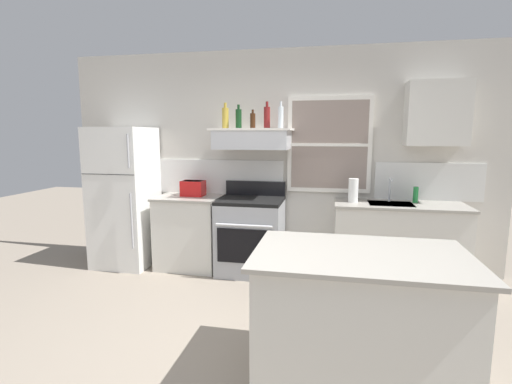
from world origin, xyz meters
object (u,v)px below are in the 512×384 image
at_px(bottle_clear_tall, 281,117).
at_px(refrigerator, 124,197).
at_px(toaster, 193,188).
at_px(bottle_dark_green_wine, 239,118).
at_px(dish_soap_bottle, 416,195).
at_px(kitchen_island, 358,318).
at_px(bottle_champagne_gold_foil, 225,118).
at_px(bottle_brown_stout, 253,120).
at_px(bottle_red_label_wine, 267,117).
at_px(paper_towel_roll, 353,190).
at_px(stove_range, 251,235).

bearing_deg(bottle_clear_tall, refrigerator, -176.24).
xyz_separation_m(toaster, bottle_dark_green_wine, (0.59, 0.01, 0.85)).
xyz_separation_m(dish_soap_bottle, kitchen_island, (-0.73, -2.02, -0.54)).
xyz_separation_m(bottle_champagne_gold_foil, bottle_brown_stout, (0.34, -0.02, -0.04)).
relative_size(bottle_champagne_gold_foil, bottle_red_label_wine, 0.97).
bearing_deg(toaster, bottle_red_label_wine, 4.15).
xyz_separation_m(bottle_champagne_gold_foil, paper_towel_roll, (1.52, -0.07, -0.83)).
distance_m(bottle_dark_green_wine, bottle_clear_tall, 0.50).
relative_size(refrigerator, kitchen_island, 1.26).
bearing_deg(stove_range, toaster, 173.50).
height_order(bottle_brown_stout, bottle_red_label_wine, bottle_red_label_wine).
bearing_deg(bottle_red_label_wine, bottle_champagne_gold_foil, -174.20).
height_order(refrigerator, bottle_dark_green_wine, bottle_dark_green_wine).
relative_size(stove_range, kitchen_island, 0.78).
bearing_deg(toaster, bottle_champagne_gold_foil, 2.20).
relative_size(refrigerator, paper_towel_roll, 6.53).
relative_size(bottle_red_label_wine, dish_soap_bottle, 1.74).
bearing_deg(toaster, bottle_brown_stout, -0.20).
xyz_separation_m(bottle_brown_stout, kitchen_island, (1.14, -1.96, -1.38)).
distance_m(stove_range, kitchen_island, 2.20).
height_order(bottle_clear_tall, paper_towel_roll, bottle_clear_tall).
bearing_deg(bottle_brown_stout, kitchen_island, -59.79).
relative_size(toaster, bottle_dark_green_wine, 1.07).
relative_size(refrigerator, toaster, 5.93).
height_order(bottle_dark_green_wine, bottle_brown_stout, bottle_dark_green_wine).
bearing_deg(kitchen_island, stove_range, 121.49).
xyz_separation_m(bottle_brown_stout, bottle_red_label_wine, (0.16, 0.07, 0.04)).
xyz_separation_m(refrigerator, toaster, (0.89, 0.11, 0.13)).
height_order(bottle_brown_stout, bottle_clear_tall, bottle_clear_tall).
distance_m(refrigerator, bottle_dark_green_wine, 1.78).
xyz_separation_m(refrigerator, paper_towel_roll, (2.84, 0.06, 0.16)).
bearing_deg(bottle_champagne_gold_foil, bottle_clear_tall, 0.41).
xyz_separation_m(bottle_champagne_gold_foil, dish_soap_bottle, (2.21, 0.03, -0.87)).
bearing_deg(kitchen_island, bottle_brown_stout, 120.21).
relative_size(bottle_dark_green_wine, kitchen_island, 0.20).
bearing_deg(dish_soap_bottle, bottle_clear_tall, -178.90).
relative_size(bottle_champagne_gold_foil, dish_soap_bottle, 1.69).
bearing_deg(refrigerator, bottle_clear_tall, 3.76).
distance_m(paper_towel_roll, dish_soap_bottle, 0.70).
relative_size(refrigerator, stove_range, 1.62).
distance_m(bottle_champagne_gold_foil, bottle_dark_green_wine, 0.17).
distance_m(refrigerator, bottle_brown_stout, 1.92).
xyz_separation_m(bottle_clear_tall, kitchen_island, (0.81, -1.99, -1.42)).
xyz_separation_m(bottle_dark_green_wine, bottle_clear_tall, (0.50, 0.02, 0.01)).
bearing_deg(bottle_dark_green_wine, bottle_red_label_wine, 10.51).
relative_size(bottle_brown_stout, paper_towel_roll, 0.81).
xyz_separation_m(bottle_dark_green_wine, kitchen_island, (1.32, -1.97, -1.41)).
relative_size(bottle_champagne_gold_foil, kitchen_island, 0.22).
distance_m(bottle_clear_tall, paper_towel_roll, 1.19).
relative_size(bottle_champagne_gold_foil, bottle_clear_tall, 0.98).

